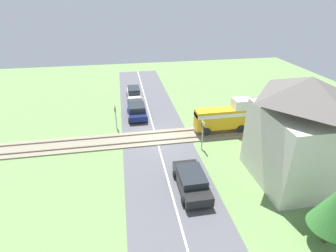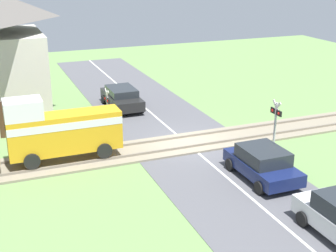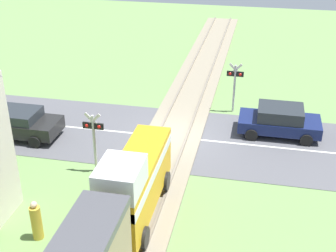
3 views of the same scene
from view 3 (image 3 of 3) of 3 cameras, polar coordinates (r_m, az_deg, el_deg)
The scene contains 8 objects.
ground_plane at distance 23.10m, azimuth 0.58°, elevation -1.41°, with size 60.00×60.00×0.00m, color #66894C.
road_surface at distance 23.10m, azimuth 0.58°, elevation -1.38°, with size 48.00×6.40×0.02m.
track_bed at distance 23.07m, azimuth 0.58°, elevation -1.26°, with size 2.80×48.00×0.24m.
car_near_crossing at distance 23.72m, azimuth 13.45°, elevation 0.69°, with size 3.98×2.07×1.48m.
car_far_side at distance 24.10m, azimuth -18.19°, elevation 0.44°, with size 4.45×2.01×1.42m.
crossing_signal_west_approach at distance 25.39m, azimuth 8.14°, elevation 5.48°, with size 0.90×0.18×2.79m.
crossing_signal_east_approach at distance 19.79m, azimuth -9.04°, elevation -1.00°, with size 0.90×0.18×2.79m.
pedestrian_by_station at distance 17.09m, azimuth -15.75°, elevation -11.15°, with size 0.38×0.38×1.53m.
Camera 3 is at (-3.97, 19.96, 10.93)m, focal length 50.00 mm.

